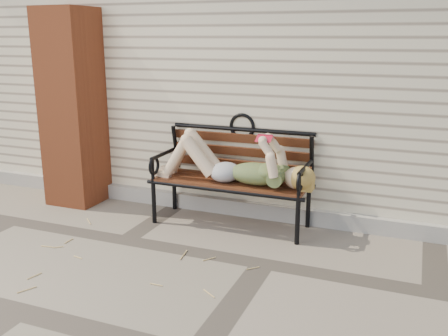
% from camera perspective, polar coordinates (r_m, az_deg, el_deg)
% --- Properties ---
extents(ground, '(80.00, 80.00, 0.00)m').
position_cam_1_polar(ground, '(3.97, 4.49, -10.85)').
color(ground, gray).
rests_on(ground, ground).
extents(house_wall, '(8.00, 4.00, 3.00)m').
position_cam_1_polar(house_wall, '(6.51, 12.83, 12.58)').
color(house_wall, beige).
rests_on(house_wall, ground).
extents(foundation_strip, '(8.00, 0.10, 0.15)m').
position_cam_1_polar(foundation_strip, '(4.81, 7.96, -5.29)').
color(foundation_strip, '#B0A99F').
rests_on(foundation_strip, ground).
extents(brick_pillar, '(0.50, 0.50, 2.00)m').
position_cam_1_polar(brick_pillar, '(5.39, -16.88, 6.56)').
color(brick_pillar, '#A74925').
rests_on(brick_pillar, ground).
extents(garden_bench, '(1.57, 0.62, 1.01)m').
position_cam_1_polar(garden_bench, '(4.63, 1.15, 0.47)').
color(garden_bench, black).
rests_on(garden_bench, ground).
extents(reading_woman, '(1.48, 0.34, 0.47)m').
position_cam_1_polar(reading_woman, '(4.51, 0.75, 0.51)').
color(reading_woman, '#093A40').
rests_on(reading_woman, ground).
extents(straw_scatter, '(2.67, 1.53, 0.01)m').
position_cam_1_polar(straw_scatter, '(3.90, -12.26, -11.58)').
color(straw_scatter, '#D9B26A').
rests_on(straw_scatter, ground).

